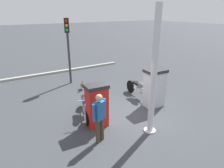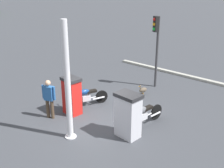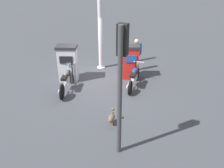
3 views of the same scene
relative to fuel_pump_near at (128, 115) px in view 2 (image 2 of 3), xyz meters
The scene contains 10 objects.
ground_plane 1.60m from the fuel_pump_near, 86.24° to the left, with size 120.00×120.00×0.00m, color #383A3F.
fuel_pump_near is the anchor object (origin of this frame).
fuel_pump_far 2.76m from the fuel_pump_near, 89.99° to the left, with size 0.64×0.80×1.53m.
motorcycle_near_pump 0.95m from the fuel_pump_near, ahead, with size 2.12×0.63×0.95m.
motorcycle_far_pump 2.94m from the fuel_pump_near, 73.46° to the left, with size 1.84×0.91×0.92m.
attendant_person 3.25m from the fuel_pump_near, 104.65° to the left, with size 0.31×0.57×1.57m.
wandering_duck 3.81m from the fuel_pump_near, 25.55° to the left, with size 0.50×0.33×0.51m.
roadside_traffic_light 5.16m from the fuel_pump_near, 20.89° to the left, with size 0.40×0.30×3.48m.
canopy_support_pole 2.28m from the fuel_pump_near, 131.47° to the left, with size 0.40×0.40×4.04m.
road_edge_kerb 7.15m from the fuel_pump_near, 11.19° to the left, with size 0.50×8.31×0.12m.
Camera 2 is at (-7.10, -6.41, 5.27)m, focal length 45.66 mm.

